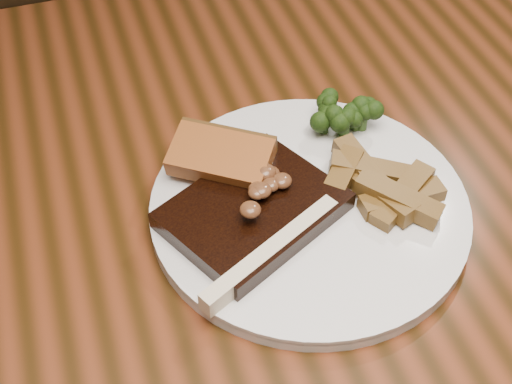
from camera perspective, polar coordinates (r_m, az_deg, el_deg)
dining_table at (r=0.77m, az=0.75°, el=-6.43°), size 1.60×0.90×0.75m
chair_far at (r=1.30m, az=-15.66°, el=6.92°), size 0.44×0.44×0.87m
plate at (r=0.70m, az=4.27°, el=-1.38°), size 0.33×0.33×0.01m
steak at (r=0.67m, az=-0.21°, el=-1.59°), size 0.19×0.18×0.02m
steak_bone at (r=0.64m, az=1.25°, el=-5.12°), size 0.15×0.09×0.02m
mushroom_pile at (r=0.66m, az=0.43°, el=0.52°), size 0.06×0.06×0.03m
garlic_bread at (r=0.71m, az=-2.79°, el=1.68°), size 0.11×0.10×0.02m
potato_wedges at (r=0.70m, az=8.56°, el=0.79°), size 0.11×0.11×0.02m
broccoli_cluster at (r=0.75m, az=7.03°, el=5.62°), size 0.06×0.06×0.04m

